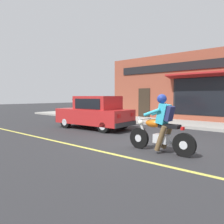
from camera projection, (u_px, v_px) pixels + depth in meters
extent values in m
plane|color=#2B2B2D|center=(146.00, 143.00, 7.29)|extent=(80.00, 80.00, 0.00)
cube|color=#9E9B93|center=(150.00, 121.00, 13.24)|extent=(2.60, 22.00, 0.14)
cube|color=#D1C64C|center=(48.00, 139.00, 7.87)|extent=(0.12, 19.80, 0.01)
cube|color=brown|center=(193.00, 87.00, 12.97)|extent=(0.50, 11.79, 4.20)
cube|color=black|center=(218.00, 96.00, 11.84)|extent=(0.04, 4.95, 2.10)
cube|color=black|center=(218.00, 96.00, 11.86)|extent=(0.02, 5.19, 2.20)
cube|color=#2D2319|center=(144.00, 104.00, 14.94)|extent=(0.04, 0.90, 2.10)
cube|color=maroon|center=(217.00, 74.00, 11.51)|extent=(0.81, 5.66, 0.24)
cube|color=black|center=(192.00, 65.00, 12.66)|extent=(0.06, 10.02, 0.50)
cylinder|color=black|center=(139.00, 138.00, 6.54)|extent=(0.11, 0.62, 0.62)
cylinder|color=silver|center=(139.00, 138.00, 6.54)|extent=(0.12, 0.22, 0.22)
cylinder|color=black|center=(184.00, 145.00, 5.60)|extent=(0.11, 0.62, 0.62)
cylinder|color=silver|center=(184.00, 145.00, 5.60)|extent=(0.12, 0.22, 0.22)
cube|color=silver|center=(162.00, 139.00, 6.03)|extent=(0.29, 0.41, 0.24)
ellipsoid|color=orange|center=(154.00, 123.00, 6.17)|extent=(0.31, 0.53, 0.24)
cube|color=black|center=(169.00, 126.00, 5.85)|extent=(0.27, 0.57, 0.10)
cylinder|color=silver|center=(142.00, 128.00, 6.45)|extent=(0.08, 0.33, 0.68)
cylinder|color=silver|center=(146.00, 119.00, 6.35)|extent=(0.56, 0.05, 0.04)
sphere|color=silver|center=(141.00, 122.00, 6.47)|extent=(0.16, 0.16, 0.16)
cylinder|color=silver|center=(178.00, 143.00, 5.89)|extent=(0.09, 0.55, 0.08)
cube|color=red|center=(183.00, 129.00, 5.61)|extent=(0.12, 0.06, 0.08)
cylinder|color=brown|center=(161.00, 138.00, 5.85)|extent=(0.15, 0.35, 0.71)
cylinder|color=brown|center=(167.00, 137.00, 6.12)|extent=(0.15, 0.35, 0.71)
cube|color=#33B2D1|center=(164.00, 114.00, 5.95)|extent=(0.35, 0.34, 0.57)
cylinder|color=#33B2D1|center=(152.00, 112.00, 5.96)|extent=(0.10, 0.52, 0.26)
cylinder|color=#33B2D1|center=(160.00, 112.00, 6.25)|extent=(0.10, 0.52, 0.26)
sphere|color=navy|center=(162.00, 99.00, 5.96)|extent=(0.26, 0.26, 0.26)
cube|color=navy|center=(169.00, 113.00, 5.84)|extent=(0.29, 0.25, 0.42)
cylinder|color=black|center=(66.00, 122.00, 10.71)|extent=(0.22, 0.61, 0.60)
cylinder|color=silver|center=(66.00, 122.00, 10.71)|extent=(0.22, 0.34, 0.33)
cylinder|color=black|center=(86.00, 119.00, 11.85)|extent=(0.22, 0.61, 0.60)
cylinder|color=silver|center=(86.00, 119.00, 11.85)|extent=(0.22, 0.34, 0.33)
cylinder|color=black|center=(104.00, 126.00, 9.26)|extent=(0.22, 0.61, 0.60)
cylinder|color=silver|center=(104.00, 126.00, 9.26)|extent=(0.22, 0.34, 0.33)
cylinder|color=black|center=(123.00, 123.00, 10.41)|extent=(0.22, 0.61, 0.60)
cylinder|color=silver|center=(123.00, 123.00, 10.41)|extent=(0.22, 0.34, 0.33)
cube|color=red|center=(94.00, 116.00, 10.54)|extent=(1.86, 3.79, 0.70)
cube|color=red|center=(98.00, 103.00, 10.34)|extent=(1.55, 1.98, 0.66)
cube|color=black|center=(84.00, 104.00, 10.87)|extent=(1.34, 0.43, 0.51)
cube|color=black|center=(87.00, 104.00, 9.76)|extent=(0.12, 1.52, 0.46)
cube|color=black|center=(107.00, 103.00, 10.92)|extent=(0.12, 1.52, 0.46)
cube|color=silver|center=(60.00, 113.00, 11.24)|extent=(0.24, 0.05, 0.14)
cube|color=red|center=(119.00, 116.00, 9.00)|extent=(0.20, 0.05, 0.16)
cube|color=silver|center=(75.00, 111.00, 12.05)|extent=(0.24, 0.05, 0.14)
cube|color=red|center=(132.00, 115.00, 9.81)|extent=(0.20, 0.05, 0.16)
cube|color=#28282B|center=(68.00, 119.00, 11.66)|extent=(1.61, 0.22, 0.20)
cube|color=#28282B|center=(125.00, 124.00, 9.45)|extent=(1.61, 0.22, 0.20)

